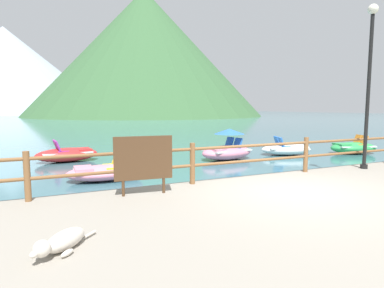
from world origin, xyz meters
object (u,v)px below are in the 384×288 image
at_px(pedal_boat_3, 67,154).
at_px(pedal_boat_4, 353,148).
at_px(lamp_post, 369,72).
at_px(dog_resting, 62,241).
at_px(sign_board, 143,159).
at_px(pedal_boat_5, 286,149).
at_px(pedal_boat_6, 105,172).
at_px(pedal_boat_0, 227,149).

bearing_deg(pedal_boat_3, pedal_boat_4, -14.43).
distance_m(lamp_post, dog_resting, 8.94).
bearing_deg(sign_board, pedal_boat_3, 97.04).
relative_size(dog_resting, pedal_boat_5, 0.33).
height_order(pedal_boat_4, pedal_boat_6, pedal_boat_4).
distance_m(pedal_boat_5, pedal_boat_6, 8.64).
xyz_separation_m(sign_board, pedal_boat_6, (-0.16, 3.53, -0.89)).
height_order(dog_resting, pedal_boat_3, pedal_boat_3).
height_order(dog_resting, pedal_boat_5, pedal_boat_5).
bearing_deg(pedal_boat_3, dog_resting, -94.33).
xyz_separation_m(pedal_boat_3, pedal_boat_6, (0.77, -4.05, -0.05)).
bearing_deg(pedal_boat_5, pedal_boat_0, -179.10).
height_order(pedal_boat_5, pedal_boat_6, pedal_boat_5).
distance_m(dog_resting, pedal_boat_0, 10.11).
distance_m(pedal_boat_0, pedal_boat_5, 3.16).
height_order(pedal_boat_0, pedal_boat_5, pedal_boat_0).
distance_m(lamp_post, pedal_boat_0, 6.06).
bearing_deg(lamp_post, pedal_boat_3, 135.22).
relative_size(lamp_post, sign_board, 3.84).
bearing_deg(dog_resting, pedal_boat_4, 26.65).
distance_m(dog_resting, pedal_boat_5, 12.48).
height_order(pedal_boat_3, pedal_boat_4, pedal_boat_3).
height_order(sign_board, pedal_boat_3, sign_board).
distance_m(pedal_boat_0, pedal_boat_4, 6.33).
bearing_deg(pedal_boat_5, pedal_boat_6, -167.50).
height_order(pedal_boat_0, pedal_boat_3, pedal_boat_0).
xyz_separation_m(pedal_boat_3, pedal_boat_4, (12.31, -3.17, -0.01)).
distance_m(pedal_boat_3, pedal_boat_5, 9.46).
height_order(lamp_post, pedal_boat_0, lamp_post).
height_order(pedal_boat_0, pedal_boat_4, pedal_boat_0).
distance_m(pedal_boat_0, pedal_boat_3, 6.45).
bearing_deg(dog_resting, pedal_boat_3, 85.67).
height_order(pedal_boat_3, pedal_boat_6, pedal_boat_3).
xyz_separation_m(sign_board, pedal_boat_5, (8.27, 5.40, -0.87)).
xyz_separation_m(dog_resting, pedal_boat_0, (6.79, 7.48, -0.09)).
distance_m(pedal_boat_4, pedal_boat_6, 11.57).
distance_m(lamp_post, pedal_boat_6, 8.08).
bearing_deg(pedal_boat_4, pedal_boat_0, 171.47).
bearing_deg(lamp_post, sign_board, -178.98).
bearing_deg(sign_board, pedal_boat_6, 92.63).
bearing_deg(pedal_boat_3, pedal_boat_6, -79.18).
distance_m(pedal_boat_3, pedal_boat_4, 12.71).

